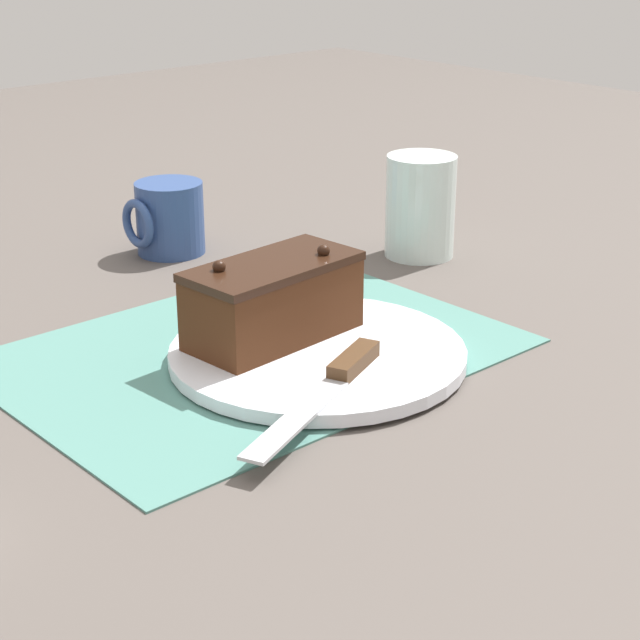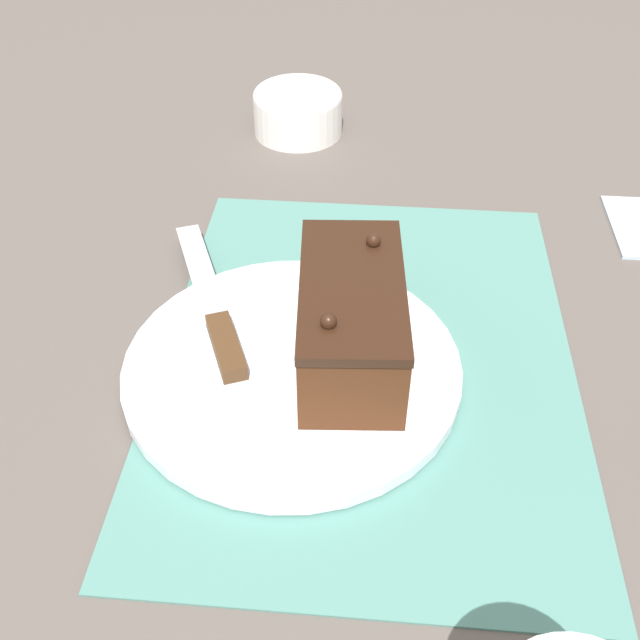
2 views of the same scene
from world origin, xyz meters
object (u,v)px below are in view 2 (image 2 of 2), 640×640
object	(u,v)px
chocolate_cake	(350,319)
small_bowl	(297,110)
serving_knife	(216,319)
cake_plate	(292,368)

from	to	relation	value
chocolate_cake	small_bowl	bearing A→B (deg)	12.05
chocolate_cake	small_bowl	size ratio (longest dim) A/B	1.58
serving_knife	cake_plate	bearing A→B (deg)	-53.29
serving_knife	small_bowl	world-z (taller)	small_bowl
chocolate_cake	cake_plate	bearing A→B (deg)	107.20
chocolate_cake	serving_knife	size ratio (longest dim) A/B	0.80
small_bowl	cake_plate	bearing A→B (deg)	-174.42
small_bowl	serving_knife	bearing A→B (deg)	175.90
chocolate_cake	small_bowl	distance (m)	0.42
cake_plate	chocolate_cake	bearing A→B (deg)	-72.80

